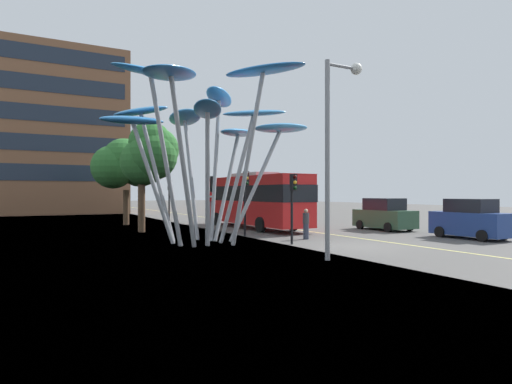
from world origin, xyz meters
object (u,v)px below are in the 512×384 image
red_bus (253,198)px  no_entry_sign (210,205)px  car_parked_mid (384,215)px  pedestrian (306,224)px  street_lamp (336,131)px  car_parked_near (471,220)px  traffic_light_island_mid (213,191)px  traffic_light_kerb_near (293,193)px  traffic_light_kerb_far (246,189)px  leaf_sculpture (206,118)px  traffic_light_opposite (169,192)px

red_bus → no_entry_sign: 4.12m
car_parked_mid → no_entry_sign: (-10.70, 4.03, 0.70)m
red_bus → pedestrian: 7.89m
street_lamp → pedestrian: bearing=64.2°
car_parked_near → pedestrian: size_ratio=2.52×
traffic_light_island_mid → no_entry_sign: traffic_light_island_mid is taller
red_bus → traffic_light_kerb_near: size_ratio=3.45×
red_bus → car_parked_mid: red_bus is taller
traffic_light_kerb_far → car_parked_mid: size_ratio=0.89×
leaf_sculpture → pedestrian: (5.17, -1.14, -5.36)m
no_entry_sign → traffic_light_kerb_far: bearing=-77.2°
traffic_light_opposite → car_parked_mid: 17.45m
car_parked_near → pedestrian: bearing=153.7°
pedestrian → traffic_light_island_mid: bearing=109.9°
leaf_sculpture → pedestrian: leaf_sculpture is taller
traffic_light_opposite → red_bus: bearing=-68.4°
no_entry_sign → car_parked_mid: bearing=-20.6°
traffic_light_opposite → traffic_light_kerb_near: bearing=-88.2°
leaf_sculpture → car_parked_near: leaf_sculpture is taller
traffic_light_island_mid → traffic_light_opposite: 9.43m
pedestrian → no_entry_sign: no_entry_sign is taller
red_bus → street_lamp: size_ratio=1.57×
traffic_light_kerb_near → traffic_light_kerb_far: 4.54m
traffic_light_kerb_far → car_parked_mid: 10.08m
traffic_light_island_mid → leaf_sculpture: bearing=-115.1°
car_parked_mid → car_parked_near: bearing=-89.0°
red_bus → traffic_light_kerb_near: red_bus is taller
red_bus → traffic_light_opposite: 9.22m
traffic_light_opposite → street_lamp: bearing=-91.5°
car_parked_near → pedestrian: (-7.91, 3.92, -0.20)m
traffic_light_island_mid → car_parked_near: bearing=-46.0°
traffic_light_island_mid → traffic_light_kerb_far: bearing=-84.8°
car_parked_mid → street_lamp: (-10.84, -8.57, 3.74)m
traffic_light_kerb_near → leaf_sculpture: bearing=139.3°
leaf_sculpture → no_entry_sign: bearing=66.3°
traffic_light_kerb_far → no_entry_sign: bearing=102.8°
traffic_light_kerb_far → leaf_sculpture: bearing=-150.6°
no_entry_sign → traffic_light_opposite: bearing=87.5°
red_bus → traffic_light_kerb_near: 9.83m
traffic_light_island_mid → car_parked_near: size_ratio=0.87×
traffic_light_opposite → pedestrian: traffic_light_opposite is taller
traffic_light_kerb_far → street_lamp: street_lamp is taller
red_bus → traffic_light_island_mid: (-3.42, -0.87, 0.46)m
traffic_light_kerb_far → car_parked_mid: traffic_light_kerb_far is taller
leaf_sculpture → car_parked_mid: (12.97, 1.12, -5.19)m
car_parked_mid → street_lamp: size_ratio=0.56×
no_entry_sign → car_parked_near: bearing=-43.4°
traffic_light_kerb_near → pedestrian: (1.90, 1.67, -1.62)m
street_lamp → no_entry_sign: street_lamp is taller
traffic_light_opposite → car_parked_near: bearing=-62.8°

